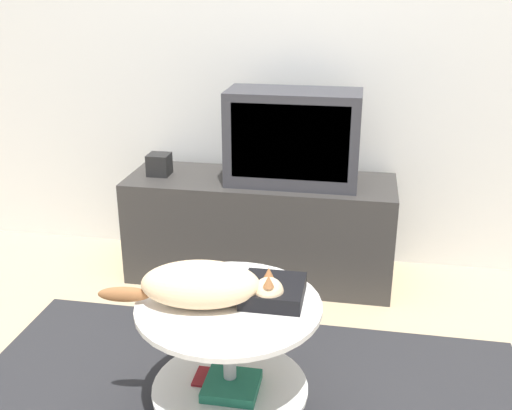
% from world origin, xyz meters
% --- Properties ---
extents(wall_back, '(8.00, 0.05, 2.60)m').
position_xyz_m(wall_back, '(0.00, 1.51, 1.30)').
color(wall_back, silver).
rests_on(wall_back, ground_plane).
extents(tv_stand, '(1.34, 0.45, 0.53)m').
position_xyz_m(tv_stand, '(-0.12, 1.20, 0.27)').
color(tv_stand, '#33302D').
rests_on(tv_stand, ground_plane).
extents(tv, '(0.63, 0.29, 0.45)m').
position_xyz_m(tv, '(0.04, 1.18, 0.76)').
color(tv, '#333338').
rests_on(tv, tv_stand).
extents(speaker, '(0.11, 0.11, 0.11)m').
position_xyz_m(speaker, '(-0.64, 1.18, 0.59)').
color(speaker, black).
rests_on(speaker, tv_stand).
extents(coffee_table, '(0.61, 0.61, 0.46)m').
position_xyz_m(coffee_table, '(-0.03, 0.07, 0.31)').
color(coffee_table, '#B2B2B7').
rests_on(coffee_table, rug).
extents(dvd_box, '(0.20, 0.20, 0.05)m').
position_xyz_m(dvd_box, '(0.11, 0.13, 0.51)').
color(dvd_box, black).
rests_on(dvd_box, coffee_table).
extents(cat, '(0.60, 0.25, 0.15)m').
position_xyz_m(cat, '(-0.10, 0.05, 0.55)').
color(cat, beige).
rests_on(cat, coffee_table).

